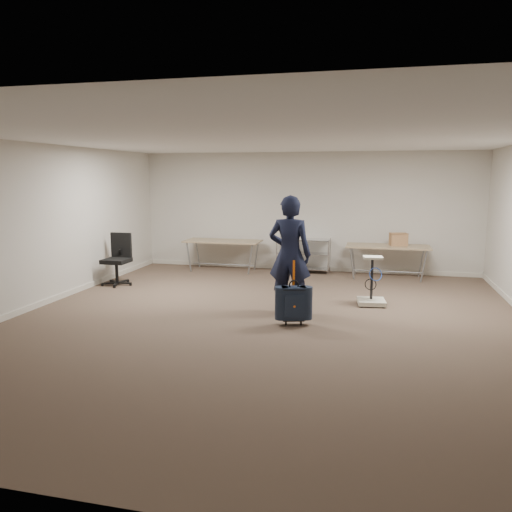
# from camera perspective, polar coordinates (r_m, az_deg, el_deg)

# --- Properties ---
(ground) EXTENTS (9.00, 9.00, 0.00)m
(ground) POSITION_cam_1_polar(r_m,az_deg,el_deg) (7.80, 0.99, -7.60)
(ground) COLOR #4D3D2F
(ground) RESTS_ON ground
(room_shell) EXTENTS (8.00, 9.00, 9.00)m
(room_shell) POSITION_cam_1_polar(r_m,az_deg,el_deg) (9.09, 2.89, -4.85)
(room_shell) COLOR beige
(room_shell) RESTS_ON ground
(folding_table_left) EXTENTS (1.80, 0.75, 0.73)m
(folding_table_left) POSITION_cam_1_polar(r_m,az_deg,el_deg) (11.88, -3.81, 1.54)
(folding_table_left) COLOR #8F7B57
(folding_table_left) RESTS_ON ground
(folding_table_right) EXTENTS (1.80, 0.75, 0.73)m
(folding_table_right) POSITION_cam_1_polar(r_m,az_deg,el_deg) (11.35, 14.82, 0.90)
(folding_table_right) COLOR #8F7B57
(folding_table_right) RESTS_ON ground
(wire_shelf) EXTENTS (1.22, 0.47, 0.80)m
(wire_shelf) POSITION_cam_1_polar(r_m,az_deg,el_deg) (11.74, 5.45, 0.26)
(wire_shelf) COLOR silver
(wire_shelf) RESTS_ON ground
(person) EXTENTS (0.73, 0.50, 1.94)m
(person) POSITION_cam_1_polar(r_m,az_deg,el_deg) (8.20, 3.87, 0.18)
(person) COLOR black
(person) RESTS_ON ground
(suitcase) EXTENTS (0.41, 0.30, 1.00)m
(suitcase) POSITION_cam_1_polar(r_m,az_deg,el_deg) (7.60, 4.32, -5.41)
(suitcase) COLOR #162132
(suitcase) RESTS_ON ground
(office_chair) EXTENTS (0.65, 0.65, 1.07)m
(office_chair) POSITION_cam_1_polar(r_m,az_deg,el_deg) (10.78, -15.52, -1.46)
(office_chair) COLOR black
(office_chair) RESTS_ON ground
(equipment_cart) EXTENTS (0.52, 0.52, 0.86)m
(equipment_cart) POSITION_cam_1_polar(r_m,az_deg,el_deg) (9.01, 13.08, -4.05)
(equipment_cart) COLOR beige
(equipment_cart) RESTS_ON ground
(cardboard_box) EXTENTS (0.41, 0.34, 0.27)m
(cardboard_box) POSITION_cam_1_polar(r_m,az_deg,el_deg) (11.43, 15.97, 1.86)
(cardboard_box) COLOR olive
(cardboard_box) RESTS_ON folding_table_right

